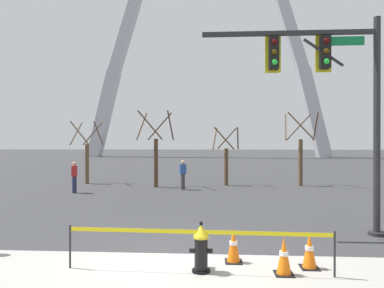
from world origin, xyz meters
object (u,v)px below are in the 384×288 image
Objects in this scene: traffic_signal_gantry at (334,88)px; monument_arch at (207,42)px; pedestrian_standing_center at (74,177)px; fire_hydrant at (201,248)px; traffic_cone_curb_edge at (233,246)px; pedestrian_walking_left at (183,175)px; traffic_cone_by_hydrant at (309,251)px; traffic_cone_mid_sidewalk at (284,256)px.

monument_arch reaches higher than traffic_signal_gantry.
fire_hydrant is at bearing -56.22° from pedestrian_standing_center.
traffic_cone_curb_edge is at bearing 40.22° from fire_hydrant.
traffic_signal_gantry is 3.77× the size of pedestrian_walking_left.
monument_arch reaches higher than fire_hydrant.
monument_arch reaches higher than pedestrian_walking_left.
pedestrian_walking_left is (-0.62, -42.46, -19.73)m from monument_arch.
pedestrian_standing_center is at bearing -163.75° from pedestrian_walking_left.
traffic_cone_by_hydrant is 1.00× the size of traffic_cone_curb_edge.
pedestrian_standing_center is (-8.95, 9.80, 0.46)m from traffic_cone_by_hydrant.
pedestrian_walking_left reaches higher than fire_hydrant.
fire_hydrant is at bearing -140.81° from traffic_signal_gantry.
monument_arch is 46.83m from pedestrian_walking_left.
traffic_cone_by_hydrant and traffic_cone_curb_edge have the same top height.
traffic_cone_by_hydrant is 0.12× the size of traffic_signal_gantry.
traffic_cone_curb_edge is 5.28m from traffic_signal_gantry.
fire_hydrant is 1.36× the size of traffic_cone_by_hydrant.
traffic_cone_mid_sidewalk is 0.12× the size of traffic_signal_gantry.
traffic_signal_gantry reaches higher than pedestrian_walking_left.
traffic_signal_gantry is (3.59, 2.93, 3.60)m from fire_hydrant.
traffic_cone_mid_sidewalk is 0.02× the size of monument_arch.
fire_hydrant is 0.02× the size of monument_arch.
traffic_cone_by_hydrant is at bearing -72.61° from pedestrian_walking_left.
traffic_signal_gantry is at bearing -85.15° from monument_arch.
pedestrian_walking_left is at bearing 119.59° from traffic_signal_gantry.
traffic_signal_gantry is at bearing 39.19° from fire_hydrant.
monument_arch reaches higher than traffic_cone_mid_sidewalk.
fire_hydrant is 0.17× the size of traffic_signal_gantry.
traffic_cone_by_hydrant is 0.46× the size of pedestrian_walking_left.
traffic_signal_gantry is at bearing 56.23° from traffic_cone_mid_sidewalk.
traffic_cone_by_hydrant is 1.53m from traffic_cone_curb_edge.
pedestrian_standing_center is at bearing -97.77° from monument_arch.
monument_arch is at bearing 89.16° from pedestrian_walking_left.
monument_arch is 29.67× the size of pedestrian_standing_center.
traffic_cone_curb_edge is at bearing -79.56° from pedestrian_walking_left.
pedestrian_walking_left is (-3.56, 11.37, 0.46)m from traffic_cone_by_hydrant.
pedestrian_walking_left is at bearing 104.23° from traffic_cone_mid_sidewalk.
traffic_cone_curb_edge is 0.46× the size of pedestrian_standing_center.
traffic_cone_mid_sidewalk is at bearing -50.56° from pedestrian_standing_center.
traffic_cone_by_hydrant is 4.76m from traffic_signal_gantry.
traffic_signal_gantry reaches higher than fire_hydrant.
traffic_cone_curb_edge is 57.28m from monument_arch.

